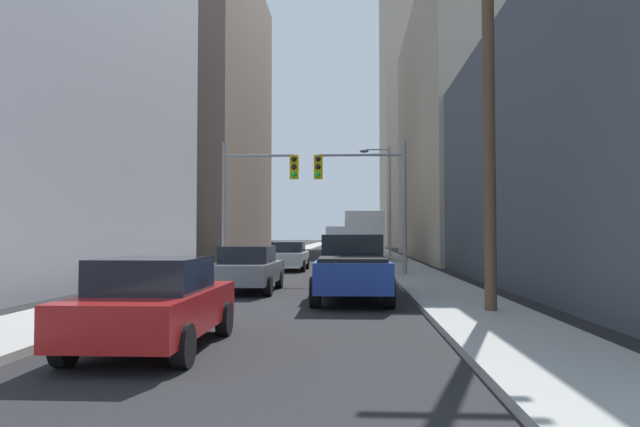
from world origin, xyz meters
name	(u,v)px	position (x,y,z in m)	size (l,w,h in m)	color
sidewalk_left	(282,255)	(-4.63, 50.00, 0.07)	(2.51, 160.00, 0.15)	#9E9E99
sidewalk_right	(385,255)	(4.63, 50.00, 0.07)	(2.51, 160.00, 0.15)	#9E9E99
city_bus	(363,234)	(2.51, 39.90, 1.93)	(2.67, 11.50, 3.40)	silver
pickup_truck_blue	(352,268)	(1.68, 14.35, 0.93)	(2.20, 5.42, 1.90)	navy
cargo_van_white	(350,247)	(1.60, 25.61, 1.29)	(2.16, 5.26, 2.26)	white
sedan_red	(155,303)	(-1.59, 6.77, 0.77)	(1.95, 4.20, 1.52)	maroon
sedan_grey	(248,269)	(-1.76, 16.54, 0.77)	(1.95, 4.25, 1.52)	slate
sedan_silver	(289,256)	(-1.65, 28.18, 0.77)	(1.95, 4.22, 1.52)	#B7BABF
traffic_signal_near_left	(256,187)	(-2.55, 22.86, 4.02)	(3.40, 0.44, 6.00)	gray
traffic_signal_near_right	(365,185)	(2.25, 22.86, 4.06)	(4.05, 0.44, 6.00)	gray
utility_pole_right	(489,103)	(4.89, 11.01, 4.98)	(2.20, 0.28, 9.42)	brown
street_lamp_right	(385,194)	(3.79, 34.36, 4.49)	(1.96, 0.32, 7.50)	gray
building_left_mid_office	(123,112)	(-19.67, 50.43, 13.30)	(24.66, 24.36, 26.60)	#66564C
building_right_mid_block	(533,132)	(16.20, 44.64, 10.11)	(19.24, 28.86, 20.22)	#B7A893
building_right_far_highrise	(440,104)	(15.99, 92.10, 23.00)	(18.57, 20.91, 46.00)	#B7A893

